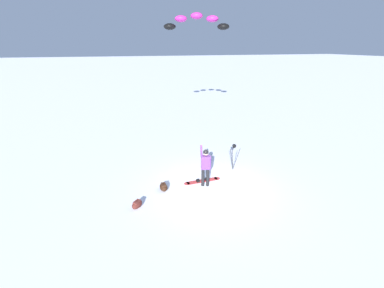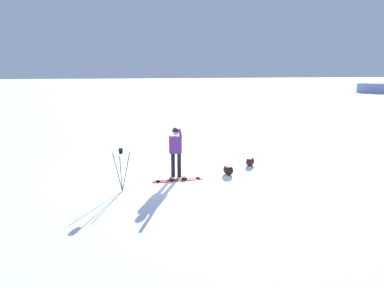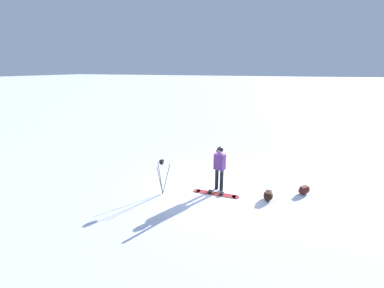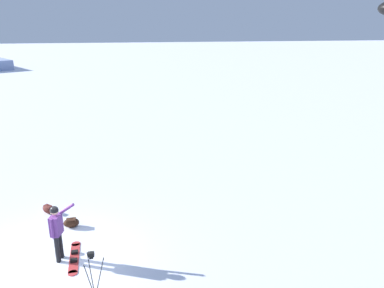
% 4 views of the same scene
% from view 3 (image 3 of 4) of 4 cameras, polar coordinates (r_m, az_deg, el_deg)
% --- Properties ---
extents(ground_plane, '(300.00, 300.00, 0.00)m').
position_cam_3_polar(ground_plane, '(10.72, 5.18, -9.19)').
color(ground_plane, white).
extents(snowboarder, '(0.46, 0.76, 1.82)m').
position_cam_3_polar(snowboarder, '(9.96, 6.12, -4.34)').
color(snowboarder, black).
rests_on(snowboarder, ground_plane).
extents(snowboard, '(1.80, 0.33, 0.10)m').
position_cam_3_polar(snowboard, '(10.05, 5.31, -10.88)').
color(snowboard, '#B23333').
rests_on(snowboard, ground_plane).
extents(gear_bag_large, '(0.34, 0.54, 0.33)m').
position_cam_3_polar(gear_bag_large, '(9.95, 16.57, -10.86)').
color(gear_bag_large, black).
rests_on(gear_bag_large, ground_plane).
extents(camera_tripod, '(0.56, 0.50, 1.38)m').
position_cam_3_polar(camera_tripod, '(9.69, -6.71, -5.74)').
color(camera_tripod, '#262628').
rests_on(camera_tripod, ground_plane).
extents(gear_bag_small, '(0.57, 0.58, 0.32)m').
position_cam_3_polar(gear_bag_small, '(10.85, 23.63, -9.29)').
color(gear_bag_small, '#4C1E19').
rests_on(gear_bag_small, ground_plane).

